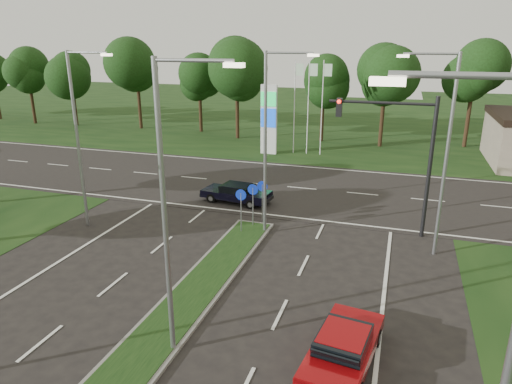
% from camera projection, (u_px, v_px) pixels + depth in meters
% --- Properties ---
extents(verge_far, '(160.00, 50.00, 0.02)m').
position_uv_depth(verge_far, '(346.00, 119.00, 59.06)').
color(verge_far, black).
rests_on(verge_far, ground).
extents(cross_road, '(160.00, 12.00, 0.02)m').
position_uv_depth(cross_road, '(288.00, 187.00, 31.02)').
color(cross_road, black).
rests_on(cross_road, ground).
extents(streetlight_median_near, '(2.53, 0.22, 9.00)m').
position_uv_depth(streetlight_median_near, '(170.00, 201.00, 12.87)').
color(streetlight_median_near, gray).
rests_on(streetlight_median_near, ground).
extents(streetlight_median_far, '(2.53, 0.22, 9.00)m').
position_uv_depth(streetlight_median_far, '(269.00, 136.00, 21.91)').
color(streetlight_median_far, gray).
rests_on(streetlight_median_far, ground).
extents(streetlight_left_far, '(2.53, 0.22, 9.00)m').
position_uv_depth(streetlight_left_far, '(80.00, 132.00, 22.82)').
color(streetlight_left_far, gray).
rests_on(streetlight_left_far, ground).
extents(streetlight_right_far, '(2.53, 0.22, 9.00)m').
position_uv_depth(streetlight_right_far, '(443.00, 146.00, 19.63)').
color(streetlight_right_far, gray).
rests_on(streetlight_right_far, ground).
extents(streetlight_right_near, '(2.53, 0.22, 9.00)m').
position_uv_depth(streetlight_right_near, '(501.00, 334.00, 6.97)').
color(streetlight_right_near, gray).
rests_on(streetlight_right_near, ground).
extents(traffic_signal, '(5.10, 0.42, 7.00)m').
position_uv_depth(traffic_signal, '(403.00, 144.00, 22.04)').
color(traffic_signal, black).
rests_on(traffic_signal, ground).
extents(median_signs, '(1.16, 1.76, 2.38)m').
position_uv_depth(median_signs, '(252.00, 197.00, 23.61)').
color(median_signs, gray).
rests_on(median_signs, ground).
extents(gas_pylon, '(5.80, 1.26, 8.00)m').
position_uv_depth(gas_pylon, '(271.00, 118.00, 39.32)').
color(gas_pylon, silver).
rests_on(gas_pylon, ground).
extents(treeline_far, '(6.00, 6.00, 9.90)m').
position_uv_depth(treeline_far, '(331.00, 71.00, 43.28)').
color(treeline_far, black).
rests_on(treeline_far, ground).
extents(red_sedan, '(2.21, 4.32, 1.14)m').
position_uv_depth(red_sedan, '(343.00, 347.00, 13.71)').
color(red_sedan, maroon).
rests_on(red_sedan, ground).
extents(navy_sedan, '(4.33, 2.19, 1.14)m').
position_uv_depth(navy_sedan, '(237.00, 193.00, 27.85)').
color(navy_sedan, black).
rests_on(navy_sedan, ground).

